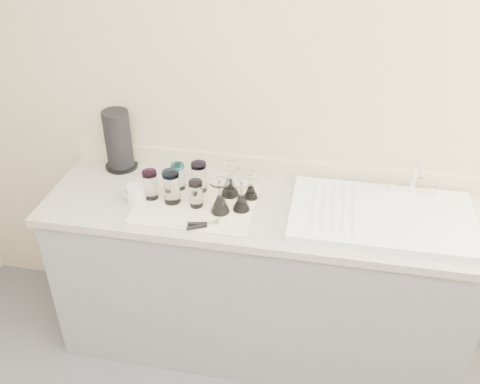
% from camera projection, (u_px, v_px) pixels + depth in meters
% --- Properties ---
extents(room_envelope, '(3.54, 3.50, 2.52)m').
position_uv_depth(room_envelope, '(181.00, 264.00, 1.16)').
color(room_envelope, '#525156').
rests_on(room_envelope, ground).
extents(counter_unit, '(2.06, 0.62, 0.90)m').
position_uv_depth(counter_unit, '(259.00, 278.00, 2.74)').
color(counter_unit, gray).
rests_on(counter_unit, ground).
extents(sink_unit, '(0.82, 0.50, 0.22)m').
position_uv_depth(sink_unit, '(382.00, 215.00, 2.41)').
color(sink_unit, white).
rests_on(sink_unit, counter_unit).
extents(dish_towel, '(0.55, 0.42, 0.01)m').
position_uv_depth(dish_towel, '(196.00, 204.00, 2.51)').
color(dish_towel, white).
rests_on(dish_towel, counter_unit).
extents(tumbler_cyan, '(0.07, 0.07, 0.13)m').
position_uv_depth(tumbler_cyan, '(178.00, 176.00, 2.58)').
color(tumbler_cyan, white).
rests_on(tumbler_cyan, dish_towel).
extents(tumbler_purple, '(0.08, 0.08, 0.15)m').
position_uv_depth(tumbler_purple, '(199.00, 177.00, 2.56)').
color(tumbler_purple, white).
rests_on(tumbler_purple, dish_towel).
extents(tumbler_magenta, '(0.07, 0.07, 0.14)m').
position_uv_depth(tumbler_magenta, '(150.00, 185.00, 2.51)').
color(tumbler_magenta, white).
rests_on(tumbler_magenta, dish_towel).
extents(tumbler_blue, '(0.08, 0.08, 0.16)m').
position_uv_depth(tumbler_blue, '(172.00, 187.00, 2.48)').
color(tumbler_blue, white).
rests_on(tumbler_blue, dish_towel).
extents(tumbler_lavender, '(0.07, 0.07, 0.13)m').
position_uv_depth(tumbler_lavender, '(196.00, 193.00, 2.46)').
color(tumbler_lavender, white).
rests_on(tumbler_lavender, dish_towel).
extents(goblet_back_left, '(0.09, 0.09, 0.16)m').
position_uv_depth(goblet_back_left, '(230.00, 185.00, 2.54)').
color(goblet_back_left, white).
rests_on(goblet_back_left, dish_towel).
extents(goblet_back_right, '(0.07, 0.07, 0.13)m').
position_uv_depth(goblet_back_right, '(251.00, 190.00, 2.53)').
color(goblet_back_right, white).
rests_on(goblet_back_right, dish_towel).
extents(goblet_front_left, '(0.09, 0.09, 0.16)m').
position_uv_depth(goblet_front_left, '(220.00, 201.00, 2.43)').
color(goblet_front_left, white).
rests_on(goblet_front_left, dish_towel).
extents(goblet_front_right, '(0.08, 0.08, 0.15)m').
position_uv_depth(goblet_front_right, '(241.00, 200.00, 2.44)').
color(goblet_front_right, white).
rests_on(goblet_front_right, dish_towel).
extents(goblet_extra, '(0.09, 0.09, 0.16)m').
position_uv_depth(goblet_extra, '(220.00, 201.00, 2.42)').
color(goblet_extra, white).
rests_on(goblet_extra, dish_towel).
extents(can_opener, '(0.14, 0.09, 0.02)m').
position_uv_depth(can_opener, '(204.00, 225.00, 2.35)').
color(can_opener, silver).
rests_on(can_opener, dish_towel).
extents(white_mug, '(0.13, 0.10, 0.09)m').
position_uv_depth(white_mug, '(136.00, 194.00, 2.51)').
color(white_mug, silver).
rests_on(white_mug, counter_unit).
extents(paper_towel_roll, '(0.17, 0.17, 0.32)m').
position_uv_depth(paper_towel_roll, '(118.00, 141.00, 2.72)').
color(paper_towel_roll, black).
rests_on(paper_towel_roll, counter_unit).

